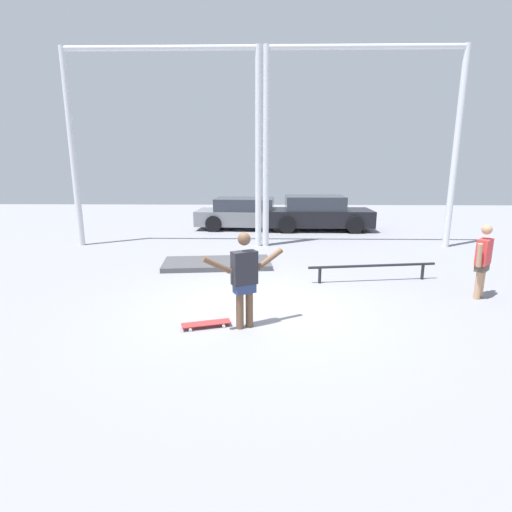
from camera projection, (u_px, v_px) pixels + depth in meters
name	position (u px, v px, depth m)	size (l,w,h in m)	color
ground_plane	(260.00, 308.00, 7.47)	(36.00, 36.00, 0.00)	gray
skateboarder	(244.00, 276.00, 6.42)	(1.29, 0.74, 1.60)	brown
skateboard	(206.00, 324.00, 6.61)	(0.83, 0.44, 0.08)	red
manual_pad	(217.00, 263.00, 10.50)	(2.79, 1.31, 0.12)	#47474C
grind_rail	(372.00, 268.00, 9.08)	(2.97, 0.50, 0.40)	black
canopy_support_left	(164.00, 128.00, 12.18)	(5.99, 0.20, 5.98)	silver
canopy_support_right	(362.00, 127.00, 12.04)	(5.99, 0.20, 5.98)	silver
parked_car_grey	(248.00, 214.00, 16.08)	(4.26, 2.03, 1.24)	slate
parked_car_black	(317.00, 213.00, 15.82)	(4.14, 1.87, 1.35)	black
bystander	(483.00, 259.00, 7.86)	(0.56, 0.59, 1.49)	tan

